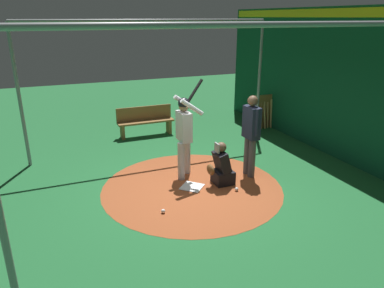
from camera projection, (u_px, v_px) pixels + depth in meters
The scene contains 12 objects.
ground_plane at pixel (192, 187), 7.36m from camera, with size 26.84×26.84×0.00m, color #216633.
dirt_circle at pixel (192, 187), 7.36m from camera, with size 3.70×3.70×0.01m, color #9E4C28.
home_plate at pixel (192, 187), 7.36m from camera, with size 0.42×0.42×0.01m, color white.
batter at pixel (184, 130), 7.54m from camera, with size 0.68×0.49×2.10m.
catcher at pixel (221, 168), 7.42m from camera, with size 0.58×0.40×0.92m.
umpire at pixel (251, 132), 7.61m from camera, with size 0.22×0.49×1.79m.
back_wall at pixel (354, 87), 8.20m from camera, with size 0.22×10.84×3.56m.
cage_frame at pixel (192, 75), 6.59m from camera, with size 6.30×5.17×3.27m.
bat_rack at pixel (267, 112), 11.19m from camera, with size 1.18×0.21×1.05m.
bench at pixel (145, 121), 10.48m from camera, with size 1.65×0.36×0.85m.
baseball_0 at pixel (163, 211), 6.38m from camera, with size 0.07×0.07×0.07m, color white.
baseball_1 at pixel (237, 189), 7.19m from camera, with size 0.07×0.07×0.07m, color white.
Camera 1 is at (2.51, 6.14, 3.32)m, focal length 33.38 mm.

